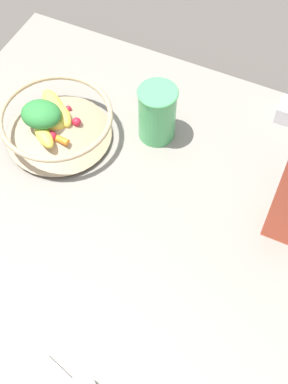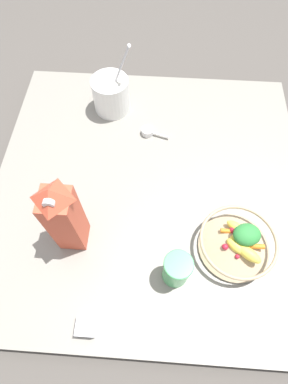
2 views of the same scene
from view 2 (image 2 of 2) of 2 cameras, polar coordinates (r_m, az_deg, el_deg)
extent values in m
plane|color=#4C4742|center=(1.02, 0.89, 0.35)|extent=(6.00, 6.00, 0.00)
cube|color=gray|center=(1.00, 0.91, 0.95)|extent=(1.01, 1.01, 0.04)
cylinder|color=tan|center=(0.93, 16.65, -10.04)|extent=(0.11, 0.11, 0.01)
cone|color=tan|center=(0.90, 17.16, -9.41)|extent=(0.21, 0.21, 0.05)
torus|color=tan|center=(0.87, 17.61, -8.85)|extent=(0.22, 0.22, 0.01)
ellipsoid|color=#EFD64C|center=(0.90, 17.33, -6.51)|extent=(0.07, 0.06, 0.03)
ellipsoid|color=#EFD64C|center=(0.88, 19.18, -10.96)|extent=(0.08, 0.07, 0.03)
ellipsoid|color=#EFD64C|center=(0.88, 17.15, -9.91)|extent=(0.07, 0.06, 0.03)
ellipsoid|color=#EFD64C|center=(0.89, 17.60, -8.10)|extent=(0.06, 0.05, 0.02)
cylinder|color=orange|center=(0.89, 15.71, -7.17)|extent=(0.04, 0.01, 0.01)
cylinder|color=orange|center=(0.90, 20.32, -9.65)|extent=(0.05, 0.01, 0.01)
sphere|color=red|center=(0.87, 15.18, -10.06)|extent=(0.02, 0.02, 0.02)
sphere|color=red|center=(0.90, 16.56, -6.97)|extent=(0.02, 0.02, 0.02)
sphere|color=red|center=(0.88, 17.34, -11.66)|extent=(0.01, 0.01, 0.01)
sphere|color=red|center=(0.89, 17.63, -9.10)|extent=(0.02, 0.02, 0.02)
sphere|color=red|center=(0.90, 18.69, -7.63)|extent=(0.01, 0.01, 0.01)
ellipsoid|color=#2D7F38|center=(0.87, 19.02, -7.68)|extent=(0.09, 0.08, 0.04)
cube|color=#CC4C33|center=(0.81, -14.63, -5.27)|extent=(0.08, 0.08, 0.25)
pyramid|color=#CC4C33|center=(0.68, -17.38, -0.42)|extent=(0.08, 0.08, 0.04)
cylinder|color=white|center=(0.68, -17.70, -2.07)|extent=(0.03, 0.01, 0.03)
cylinder|color=white|center=(1.14, -6.30, 17.92)|extent=(0.13, 0.13, 0.13)
cylinder|color=white|center=(1.11, -6.58, 19.88)|extent=(0.12, 0.12, 0.02)
cylinder|color=silver|center=(1.07, -4.75, 21.89)|extent=(0.08, 0.01, 0.20)
ellipsoid|color=silver|center=(1.01, -2.86, 26.09)|extent=(0.01, 0.02, 0.01)
cylinder|color=#4CB266|center=(0.82, 6.23, -14.50)|extent=(0.07, 0.07, 0.12)
torus|color=#4CB266|center=(0.76, 6.65, -13.49)|extent=(0.08, 0.08, 0.01)
cube|color=silver|center=(0.85, -11.00, -23.89)|extent=(0.05, 0.05, 0.04)
cube|color=brown|center=(0.85, -10.93, -23.92)|extent=(0.04, 0.04, 0.02)
cylinder|color=white|center=(1.09, 0.68, 11.50)|extent=(0.04, 0.04, 0.02)
cylinder|color=white|center=(1.08, 3.27, 10.78)|extent=(0.06, 0.02, 0.01)
camera|label=1|loc=(0.85, -18.31, 58.61)|focal=50.00mm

